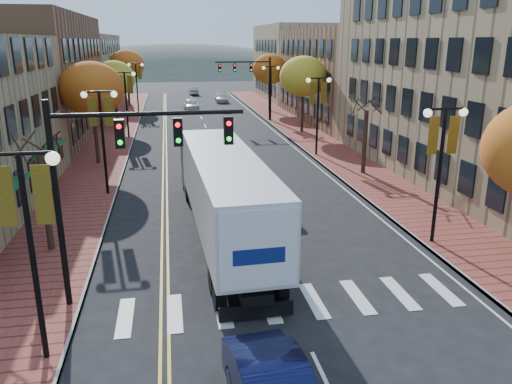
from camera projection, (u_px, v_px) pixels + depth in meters
name	position (u px, v px, depth m)	size (l,w,h in m)	color
ground	(304.00, 335.00, 15.35)	(200.00, 200.00, 0.00)	black
sidewalk_left	(111.00, 141.00, 44.47)	(4.00, 85.00, 0.15)	brown
sidewalk_right	(306.00, 135.00, 47.44)	(4.00, 85.00, 0.15)	brown
building_left_mid	(18.00, 78.00, 44.87)	(12.00, 24.00, 11.00)	brown
building_left_far	(69.00, 71.00, 68.66)	(12.00, 26.00, 9.50)	#9E8966
building_right_mid	(366.00, 75.00, 56.53)	(15.00, 24.00, 10.00)	brown
building_right_far	(312.00, 62.00, 77.12)	(15.00, 20.00, 11.00)	#9E8966
tree_left_a	(46.00, 202.00, 20.75)	(0.28, 0.28, 4.20)	#382619
tree_left_b	(92.00, 89.00, 34.90)	(4.48, 4.48, 7.21)	#382619
tree_left_c	(114.00, 78.00, 50.09)	(4.16, 4.16, 6.69)	#382619
tree_left_d	(127.00, 65.00, 66.90)	(4.61, 4.61, 7.42)	#382619
tree_right_b	(365.00, 142.00, 33.14)	(0.28, 0.28, 4.20)	#382619
tree_right_c	(303.00, 76.00, 47.29)	(4.48, 4.48, 7.21)	#382619
tree_right_d	(270.00, 69.00, 62.42)	(4.35, 4.35, 7.00)	#382619
lamp_left_a	(27.00, 218.00, 12.86)	(1.96, 0.36, 6.05)	black
lamp_left_b	(102.00, 123.00, 27.94)	(1.96, 0.36, 6.05)	black
lamp_left_c	(126.00, 92.00, 44.91)	(1.96, 0.36, 6.05)	black
lamp_left_d	(136.00, 78.00, 61.87)	(1.96, 0.36, 6.05)	black
lamp_right_a	(442.00, 150.00, 20.99)	(1.96, 0.36, 6.05)	black
lamp_right_b	(318.00, 101.00, 37.95)	(1.96, 0.36, 6.05)	black
lamp_right_c	(271.00, 82.00, 54.92)	(1.96, 0.36, 6.05)	black
traffic_mast_near	(117.00, 164.00, 15.84)	(6.10, 0.35, 7.00)	black
traffic_mast_far	(253.00, 77.00, 54.40)	(6.10, 0.34, 7.00)	black
semi_truck	(221.00, 186.00, 22.56)	(3.21, 16.38, 4.07)	black
black_suv	(268.00, 203.00, 25.81)	(2.09, 4.52, 1.26)	black
car_far_white	(191.00, 104.00, 64.83)	(1.79, 4.44, 1.51)	silver
car_far_silver	(222.00, 98.00, 73.27)	(1.75, 4.32, 1.25)	#B8B9C0
car_far_oncoming	(193.00, 91.00, 83.43)	(1.37, 3.92, 1.29)	#97969D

